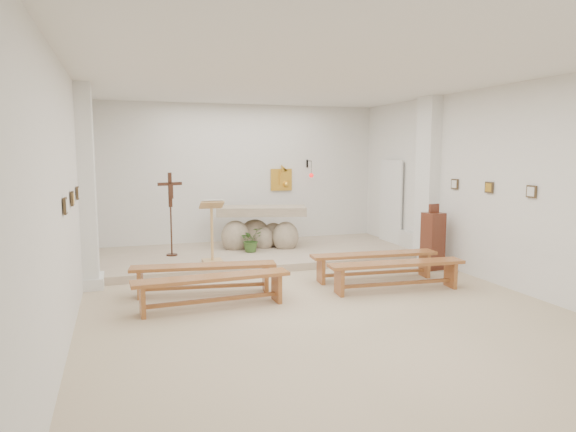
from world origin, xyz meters
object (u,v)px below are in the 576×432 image
object	(u,v)px
altar	(261,230)
bench_left_second	(212,284)
crucifix_stand	(171,208)
donation_pedestal	(433,240)
bench_right_second	(397,269)
lectern	(212,231)
bench_right_front	(374,260)
bench_left_front	(204,272)

from	to	relation	value
altar	bench_left_second	world-z (taller)	altar
altar	crucifix_stand	size ratio (longest dim) A/B	1.22
bench_left_second	donation_pedestal	bearing A→B (deg)	12.05
bench_left_second	bench_right_second	size ratio (longest dim) A/B	1.00
lectern	altar	bearing A→B (deg)	44.16
bench_right_front	altar	bearing A→B (deg)	118.73
lectern	donation_pedestal	world-z (taller)	lectern
lectern	crucifix_stand	size ratio (longest dim) A/B	0.73
donation_pedestal	bench_right_front	distance (m)	1.60
donation_pedestal	bench_right_second	world-z (taller)	donation_pedestal
bench_left_second	lectern	bearing A→B (deg)	77.45
altar	lectern	size ratio (longest dim) A/B	1.68
bench_left_second	bench_right_second	distance (m)	3.14
altar	bench_left_second	size ratio (longest dim) A/B	0.90
lectern	bench_left_second	distance (m)	2.63
bench_left_second	bench_right_second	xyz separation A→B (m)	(3.14, -0.00, 0.00)
lectern	bench_right_front	distance (m)	3.24
altar	bench_right_second	xyz separation A→B (m)	(1.35, -3.83, -0.17)
bench_left_front	bench_left_second	world-z (taller)	same
donation_pedestal	crucifix_stand	bearing A→B (deg)	148.60
crucifix_stand	altar	bearing A→B (deg)	-10.14
bench_right_front	bench_left_second	world-z (taller)	same
crucifix_stand	donation_pedestal	xyz separation A→B (m)	(4.93, -2.27, -0.59)
bench_right_front	bench_left_second	xyz separation A→B (m)	(-3.14, -0.81, 0.00)
donation_pedestal	altar	bearing A→B (deg)	131.19
donation_pedestal	bench_left_front	bearing A→B (deg)	178.39
bench_left_front	bench_right_front	distance (m)	3.14
altar	bench_left_front	world-z (taller)	altar
altar	donation_pedestal	bearing A→B (deg)	-27.17
altar	crucifix_stand	world-z (taller)	crucifix_stand
lectern	donation_pedestal	size ratio (longest dim) A/B	0.97
altar	bench_right_front	bearing A→B (deg)	-50.95
altar	bench_right_front	size ratio (longest dim) A/B	0.90
bench_right_front	bench_right_second	xyz separation A→B (m)	(-0.00, -0.81, 0.00)
lectern	bench_right_second	world-z (taller)	lectern
altar	lectern	xyz separation A→B (m)	(-1.35, -1.27, 0.23)
crucifix_stand	bench_right_front	xyz separation A→B (m)	(3.41, -2.69, -0.80)
lectern	bench_right_front	bearing A→B (deg)	-32.07
crucifix_stand	bench_right_second	xyz separation A→B (m)	(3.41, -3.50, -0.80)
bench_left_front	bench_right_second	bearing A→B (deg)	-6.55
bench_right_front	bench_right_second	distance (m)	0.81
crucifix_stand	donation_pedestal	size ratio (longest dim) A/B	1.34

